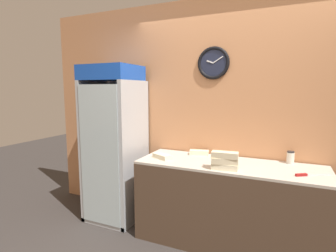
{
  "coord_description": "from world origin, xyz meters",
  "views": [
    {
      "loc": [
        0.5,
        -1.8,
        1.65
      ],
      "look_at": [
        -0.68,
        0.83,
        1.25
      ],
      "focal_mm": 28.0,
      "sensor_mm": 36.0,
      "label": 1
    }
  ],
  "objects": [
    {
      "name": "prep_counter",
      "position": [
        0.0,
        0.88,
        0.44
      ],
      "size": [
        1.91,
        0.66,
        0.89
      ],
      "color": "#4C3828",
      "rests_on": "ground_plane"
    },
    {
      "name": "condiment_jar",
      "position": [
        0.58,
        1.15,
        0.95
      ],
      "size": [
        0.08,
        0.08,
        0.13
      ],
      "color": "silver",
      "rests_on": "prep_counter"
    },
    {
      "name": "sandwich_stack_top",
      "position": [
        -0.0,
        0.66,
        1.03
      ],
      "size": [
        0.26,
        0.13,
        0.06
      ],
      "color": "beige",
      "rests_on": "sandwich_stack_middle"
    },
    {
      "name": "sandwich_flat_right",
      "position": [
        -0.72,
        0.78,
        0.91
      ],
      "size": [
        0.25,
        0.19,
        0.05
      ],
      "color": "beige",
      "rests_on": "prep_counter"
    },
    {
      "name": "chefs_knife",
      "position": [
        0.73,
        0.78,
        0.89
      ],
      "size": [
        0.32,
        0.22,
        0.02
      ],
      "color": "silver",
      "rests_on": "prep_counter"
    },
    {
      "name": "sandwich_flat_left",
      "position": [
        -0.4,
        1.12,
        0.91
      ],
      "size": [
        0.24,
        0.14,
        0.05
      ],
      "color": "beige",
      "rests_on": "prep_counter"
    },
    {
      "name": "beverage_cooler",
      "position": [
        -1.45,
        0.94,
        1.05
      ],
      "size": [
        0.64,
        0.63,
        1.94
      ],
      "color": "#B2B7BC",
      "rests_on": "ground_plane"
    },
    {
      "name": "wall_back",
      "position": [
        -0.0,
        1.26,
        1.35
      ],
      "size": [
        5.2,
        0.1,
        2.7
      ],
      "color": "tan",
      "rests_on": "ground_plane"
    },
    {
      "name": "sandwich_stack_bottom",
      "position": [
        -0.0,
        0.66,
        0.92
      ],
      "size": [
        0.26,
        0.13,
        0.06
      ],
      "color": "beige",
      "rests_on": "prep_counter"
    },
    {
      "name": "sandwich_stack_middle",
      "position": [
        -0.0,
        0.66,
        0.97
      ],
      "size": [
        0.26,
        0.15,
        0.06
      ],
      "color": "beige",
      "rests_on": "sandwich_stack_bottom"
    }
  ]
}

